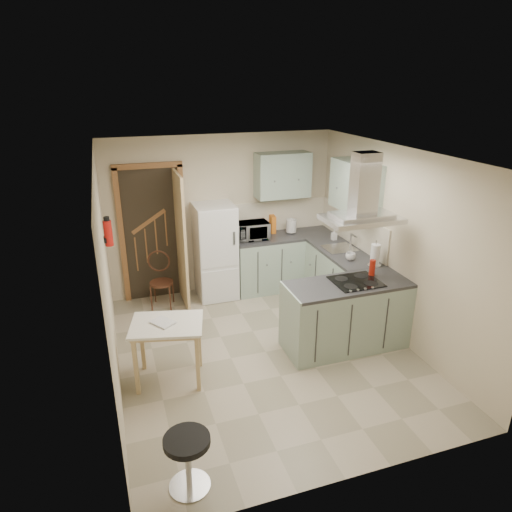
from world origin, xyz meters
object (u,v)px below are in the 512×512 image
object	(u,v)px
drop_leaf_table	(169,352)
fridge	(215,252)
stool	(188,462)
microwave	(252,231)
extractor_hood	(361,219)
peninsula	(346,315)
bentwood_chair	(161,283)

from	to	relation	value
drop_leaf_table	fridge	bearing A→B (deg)	75.86
stool	microwave	size ratio (longest dim) A/B	1.06
extractor_hood	stool	distance (m)	3.24
stool	peninsula	bearing A→B (deg)	33.71
drop_leaf_table	microwave	size ratio (longest dim) A/B	1.59
fridge	extractor_hood	distance (m)	2.57
bentwood_chair	extractor_hood	bearing A→B (deg)	-22.92
stool	bentwood_chair	bearing A→B (deg)	86.09
drop_leaf_table	microwave	world-z (taller)	microwave
drop_leaf_table	stool	distance (m)	1.56
fridge	bentwood_chair	xyz separation A→B (m)	(-0.88, -0.12, -0.36)
fridge	bentwood_chair	distance (m)	0.95
fridge	peninsula	distance (m)	2.35
stool	extractor_hood	bearing A→B (deg)	32.61
drop_leaf_table	bentwood_chair	size ratio (longest dim) A/B	1.00
stool	microwave	xyz separation A→B (m)	(1.71, 3.51, 0.77)
extractor_hood	drop_leaf_table	distance (m)	2.72
extractor_hood	microwave	distance (m)	2.20
bentwood_chair	microwave	bearing A→B (deg)	21.04
peninsula	microwave	distance (m)	2.14
microwave	fridge	bearing A→B (deg)	178.78
drop_leaf_table	bentwood_chair	xyz separation A→B (m)	(0.16, 1.86, 0.02)
extractor_hood	stool	xyz separation A→B (m)	(-2.43, -1.56, -1.46)
fridge	microwave	bearing A→B (deg)	-2.25
fridge	bentwood_chair	size ratio (longest dim) A/B	1.90
bentwood_chair	drop_leaf_table	bearing A→B (deg)	-77.67
peninsula	microwave	xyz separation A→B (m)	(-0.63, 1.96, 0.59)
drop_leaf_table	stool	size ratio (longest dim) A/B	1.49
extractor_hood	bentwood_chair	xyz separation A→B (m)	(-2.20, 1.86, -1.33)
extractor_hood	fridge	bearing A→B (deg)	123.79
peninsula	stool	bearing A→B (deg)	-146.29
extractor_hood	drop_leaf_table	world-z (taller)	extractor_hood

